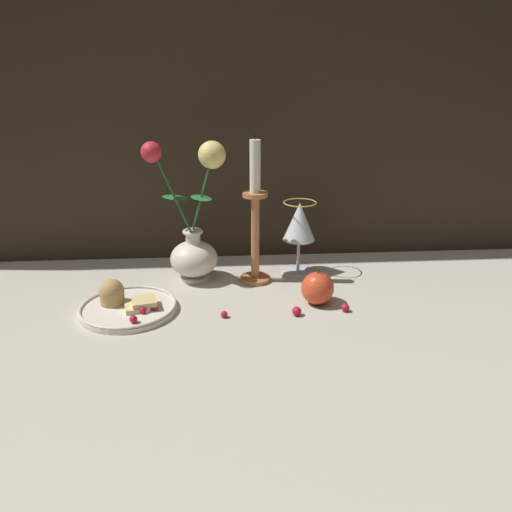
{
  "coord_description": "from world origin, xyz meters",
  "views": [
    {
      "loc": [
        0.0,
        -1.05,
        0.49
      ],
      "look_at": [
        0.08,
        -0.03,
        0.1
      ],
      "focal_mm": 35.0,
      "sensor_mm": 36.0,
      "label": 1
    }
  ],
  "objects_px": {
    "plate_with_pastries": "(124,304)",
    "wine_glass": "(298,224)",
    "vase": "(193,236)",
    "apple_beside_vase": "(316,288)",
    "candlestick": "(254,220)"
  },
  "relations": [
    {
      "from": "plate_with_pastries",
      "to": "candlestick",
      "type": "xyz_separation_m",
      "value": [
        0.29,
        0.14,
        0.14
      ]
    },
    {
      "from": "wine_glass",
      "to": "plate_with_pastries",
      "type": "bearing_deg",
      "value": -154.71
    },
    {
      "from": "plate_with_pastries",
      "to": "candlestick",
      "type": "height_order",
      "value": "candlestick"
    },
    {
      "from": "vase",
      "to": "candlestick",
      "type": "height_order",
      "value": "candlestick"
    },
    {
      "from": "wine_glass",
      "to": "candlestick",
      "type": "relative_size",
      "value": 0.52
    },
    {
      "from": "wine_glass",
      "to": "apple_beside_vase",
      "type": "height_order",
      "value": "wine_glass"
    },
    {
      "from": "vase",
      "to": "plate_with_pastries",
      "type": "distance_m",
      "value": 0.24
    },
    {
      "from": "plate_with_pastries",
      "to": "apple_beside_vase",
      "type": "height_order",
      "value": "apple_beside_vase"
    },
    {
      "from": "plate_with_pastries",
      "to": "wine_glass",
      "type": "xyz_separation_m",
      "value": [
        0.4,
        0.19,
        0.11
      ]
    },
    {
      "from": "vase",
      "to": "plate_with_pastries",
      "type": "height_order",
      "value": "vase"
    },
    {
      "from": "vase",
      "to": "wine_glass",
      "type": "bearing_deg",
      "value": 6.12
    },
    {
      "from": "plate_with_pastries",
      "to": "apple_beside_vase",
      "type": "xyz_separation_m",
      "value": [
        0.41,
        0.01,
        0.02
      ]
    },
    {
      "from": "candlestick",
      "to": "apple_beside_vase",
      "type": "bearing_deg",
      "value": -46.44
    },
    {
      "from": "plate_with_pastries",
      "to": "wine_glass",
      "type": "distance_m",
      "value": 0.45
    },
    {
      "from": "vase",
      "to": "apple_beside_vase",
      "type": "relative_size",
      "value": 4.0
    }
  ]
}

